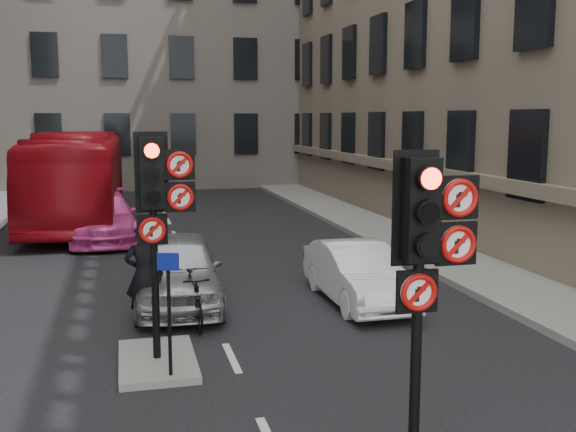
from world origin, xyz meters
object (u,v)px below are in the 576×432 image
bus_red (78,178)px  signal_near (427,244)px  signal_far (158,197)px  motorcycle (193,299)px  car_silver (179,269)px  car_white (357,273)px  info_sign (169,297)px  car_pink (102,217)px  motorcyclist (144,275)px

bus_red → signal_near: bearing=-74.9°
signal_far → motorcycle: bearing=69.8°
car_silver → car_white: bearing=-8.2°
car_silver → motorcycle: car_silver is taller
car_silver → motorcycle: bearing=-81.6°
car_white → motorcycle: (-3.56, -0.82, -0.11)m
car_silver → info_sign: info_sign is taller
motorcycle → signal_far: bearing=-115.0°
car_pink → signal_near: bearing=-79.1°
info_sign → motorcycle: bearing=95.2°
info_sign → car_pink: bearing=114.0°
car_white → bus_red: bus_red is taller
car_silver → car_white: size_ratio=1.13×
signal_near → signal_far: bearing=123.0°
car_silver → car_white: (3.68, -0.80, -0.11)m
car_white → info_sign: size_ratio=2.07×
signal_near → car_white: signal_near is taller
signal_near → car_silver: size_ratio=0.82×
car_silver → bus_red: bus_red is taller
motorcyclist → info_sign: size_ratio=1.07×
car_silver → motorcycle: (0.12, -1.62, -0.22)m
car_white → car_pink: bearing=121.1°
info_sign → signal_far: bearing=113.2°
car_white → motorcyclist: bearing=-172.3°
car_white → signal_far: bearing=-148.0°
signal_far → car_white: bearing=32.3°
car_silver → motorcycle: 1.64m
motorcycle → car_white: bearing=8.1°
car_white → car_pink: 10.43m
car_pink → motorcyclist: size_ratio=2.58×
signal_near → car_white: (1.65, 6.68, -1.95)m
signal_near → info_sign: bearing=128.4°
car_pink → bus_red: size_ratio=0.42×
car_pink → info_sign: size_ratio=2.75×
bus_red → info_sign: bearing=-80.9°
motorcyclist → info_sign: bearing=102.3°
signal_near → bus_red: 20.07m
signal_near → motorcycle: size_ratio=2.06×
car_silver → motorcyclist: bearing=-113.8°
signal_near → signal_far: (-2.60, 4.00, 0.12)m
motorcycle → car_pink: bearing=96.1°
bus_red → info_sign: (2.18, -16.29, -0.37)m
car_silver → car_pink: bearing=106.2°
info_sign → bus_red: bearing=115.8°
signal_near → motorcyclist: size_ratio=1.80×
bus_red → car_silver: bearing=-76.0°
car_pink → info_sign: info_sign is taller
signal_far → car_silver: bearing=80.8°
car_silver → info_sign: size_ratio=2.34×
signal_far → car_white: size_ratio=0.93×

